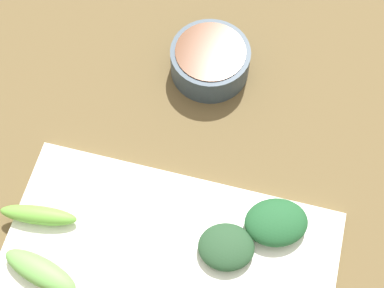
# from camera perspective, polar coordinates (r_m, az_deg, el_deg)

# --- Properties ---
(tabletop) EXTENTS (2.10, 2.10, 0.02)m
(tabletop) POSITION_cam_1_polar(r_m,az_deg,el_deg) (0.74, 0.07, -1.25)
(tabletop) COLOR brown
(tabletop) RESTS_ON ground
(sauce_bowl) EXTENTS (0.10, 0.10, 0.05)m
(sauce_bowl) POSITION_cam_1_polar(r_m,az_deg,el_deg) (0.77, 1.79, 8.26)
(sauce_bowl) COLOR #334352
(sauce_bowl) RESTS_ON tabletop
(serving_plate) EXTENTS (0.18, 0.38, 0.01)m
(serving_plate) POSITION_cam_1_polar(r_m,az_deg,el_deg) (0.68, -2.03, -10.39)
(serving_plate) COLOR white
(serving_plate) RESTS_ON tabletop
(broccoli_stalk_1) EXTENTS (0.03, 0.09, 0.02)m
(broccoli_stalk_1) POSITION_cam_1_polar(r_m,az_deg,el_deg) (0.70, -14.84, -6.76)
(broccoli_stalk_1) COLOR #6BB441
(broccoli_stalk_1) RESTS_ON serving_plate
(broccoli_leafy_2) EXTENTS (0.07, 0.07, 0.02)m
(broccoli_leafy_2) POSITION_cam_1_polar(r_m,az_deg,el_deg) (0.66, 3.38, -10.06)
(broccoli_leafy_2) COLOR #264A2C
(broccoli_leafy_2) RESTS_ON serving_plate
(broccoli_stalk_3) EXTENTS (0.05, 0.10, 0.02)m
(broccoli_stalk_3) POSITION_cam_1_polar(r_m,az_deg,el_deg) (0.68, -14.66, -12.01)
(broccoli_stalk_3) COLOR #6FB756
(broccoli_stalk_3) RESTS_ON serving_plate
(broccoli_leafy_4) EXTENTS (0.08, 0.09, 0.03)m
(broccoli_leafy_4) POSITION_cam_1_polar(r_m,az_deg,el_deg) (0.68, 8.27, -7.62)
(broccoli_leafy_4) COLOR #1F572E
(broccoli_leafy_4) RESTS_ON serving_plate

